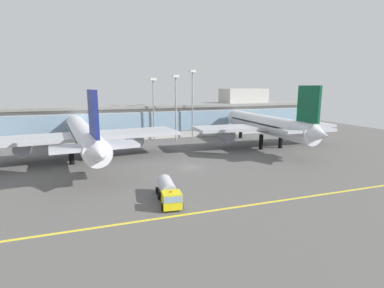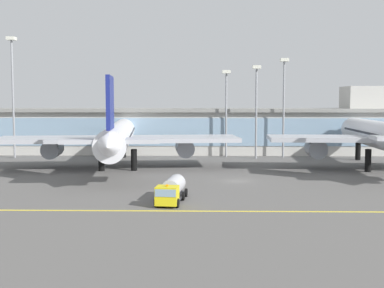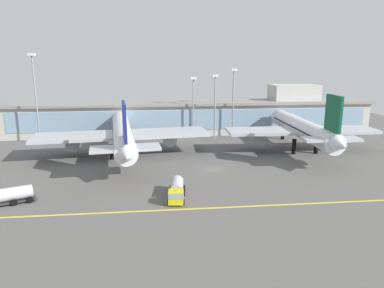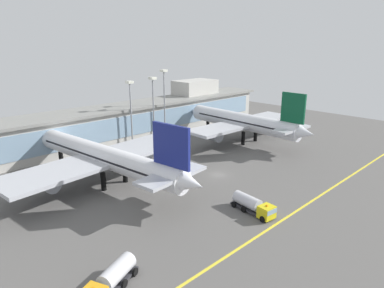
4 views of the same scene
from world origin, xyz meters
TOP-DOWN VIEW (x-y plane):
  - ground_plane at (0.00, 0.00)m, footprint 180.00×180.00m
  - taxiway_centreline_stripe at (0.00, -22.00)m, footprint 144.00×0.50m
  - terminal_building at (2.07, 42.44)m, footprint 124.09×14.00m
  - airliner_near_left at (-21.13, 14.58)m, footprint 45.37×54.85m
  - airliner_near_right at (26.83, 13.73)m, footprint 40.72×47.65m
  - baggage_tug_near at (-9.37, -16.85)m, footprint 3.77×9.26m
  - apron_light_mast_west at (12.23, 33.87)m, footprint 1.80×1.80m
  - apron_light_mast_centre at (5.97, 31.54)m, footprint 1.80×1.80m
  - apron_light_mast_east at (-46.74, 31.10)m, footprint 1.80×1.80m
  - apron_light_mast_far_east at (-0.40, 34.06)m, footprint 1.80×1.80m

SIDE VIEW (x-z plane):
  - ground_plane at x=0.00m, z-range 0.00..0.00m
  - taxiway_centreline_stripe at x=0.00m, z-range 0.00..0.01m
  - baggage_tug_near at x=-9.37m, z-range 0.06..2.96m
  - terminal_building at x=2.07m, z-range -2.10..13.80m
  - airliner_near_left at x=-21.13m, z-range -2.20..13.97m
  - airliner_near_right at x=26.83m, z-range -2.28..14.61m
  - apron_light_mast_far_east at x=-0.40m, z-range 3.37..22.57m
  - apron_light_mast_centre at x=5.97m, z-range 3.43..23.49m
  - apron_light_mast_west at x=12.23m, z-range 3.54..25.28m
  - apron_light_mast_east at x=-46.74m, z-range 3.77..29.98m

